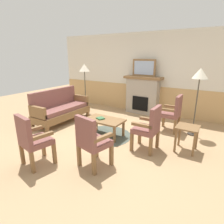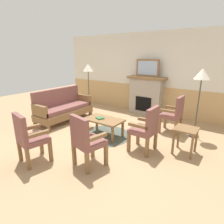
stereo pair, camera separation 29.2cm
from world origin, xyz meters
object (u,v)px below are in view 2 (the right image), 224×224
at_px(armchair_front_left, 86,139).
at_px(side_table, 186,134).
at_px(framed_picture, 147,68).
at_px(floor_lamp_by_chairs, 202,78).
at_px(floor_lamp_by_couch, 88,71).
at_px(couch, 63,108).
at_px(coffee_table, 104,121).
at_px(armchair_near_fireplace, 146,127).
at_px(armchair_front_center, 29,136).
at_px(armchair_by_window_left, 174,113).
at_px(fireplace, 146,95).
at_px(book_on_table, 100,118).

height_order(armchair_front_left, side_table, armchair_front_left).
height_order(framed_picture, floor_lamp_by_chairs, framed_picture).
height_order(side_table, floor_lamp_by_couch, floor_lamp_by_couch).
xyz_separation_m(couch, coffee_table, (1.71, -0.17, -0.01)).
bearing_deg(side_table, armchair_near_fireplace, -150.05).
bearing_deg(framed_picture, armchair_front_center, -95.31).
distance_m(armchair_front_center, floor_lamp_by_couch, 3.58).
height_order(coffee_table, armchair_near_fireplace, armchair_near_fireplace).
bearing_deg(couch, armchair_front_center, -55.13).
relative_size(armchair_by_window_left, armchair_front_center, 1.00).
relative_size(couch, coffee_table, 1.87).
xyz_separation_m(fireplace, couch, (-1.74, -2.14, -0.26)).
xyz_separation_m(framed_picture, armchair_near_fireplace, (1.18, -2.44, -1.02)).
distance_m(coffee_table, armchair_near_fireplace, 1.23).
distance_m(armchair_near_fireplace, side_table, 0.81).
height_order(couch, floor_lamp_by_chairs, floor_lamp_by_chairs).
xyz_separation_m(coffee_table, armchair_by_window_left, (1.35, 1.21, 0.15)).
height_order(fireplace, armchair_near_fireplace, fireplace).
bearing_deg(coffee_table, floor_lamp_by_chairs, 33.73).
bearing_deg(couch, floor_lamp_by_couch, 91.62).
bearing_deg(couch, fireplace, 50.84).
bearing_deg(floor_lamp_by_chairs, floor_lamp_by_couch, 177.95).
bearing_deg(armchair_near_fireplace, armchair_front_left, -118.88).
bearing_deg(framed_picture, floor_lamp_by_chairs, -29.50).
bearing_deg(floor_lamp_by_chairs, couch, -163.16).
relative_size(framed_picture, armchair_by_window_left, 0.82).
height_order(framed_picture, couch, framed_picture).
bearing_deg(armchair_near_fireplace, couch, 174.07).
relative_size(framed_picture, side_table, 1.45).
bearing_deg(floor_lamp_by_chairs, armchair_front_left, -117.24).
relative_size(fireplace, floor_lamp_by_couch, 0.77).
distance_m(framed_picture, floor_lamp_by_couch, 2.00).
height_order(armchair_near_fireplace, armchair_front_left, same).
bearing_deg(armchair_front_left, side_table, 49.27).
bearing_deg(floor_lamp_by_couch, framed_picture, 27.39).
height_order(book_on_table, armchair_by_window_left, armchair_by_window_left).
height_order(framed_picture, floor_lamp_by_couch, framed_picture).
bearing_deg(armchair_front_center, side_table, 42.26).
bearing_deg(floor_lamp_by_chairs, side_table, -88.81).
bearing_deg(armchair_near_fireplace, armchair_front_center, -133.42).
bearing_deg(coffee_table, armchair_front_left, -65.21).
bearing_deg(book_on_table, armchair_by_window_left, 40.68).
distance_m(coffee_table, floor_lamp_by_couch, 2.47).
relative_size(framed_picture, armchair_front_center, 0.82).
bearing_deg(framed_picture, armchair_front_left, -81.15).
xyz_separation_m(coffee_table, armchair_front_center, (-0.35, -1.78, 0.15)).
height_order(fireplace, side_table, fireplace).
xyz_separation_m(couch, floor_lamp_by_couch, (-0.03, 1.22, 1.05)).
relative_size(framed_picture, coffee_table, 0.83).
height_order(fireplace, book_on_table, fireplace).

